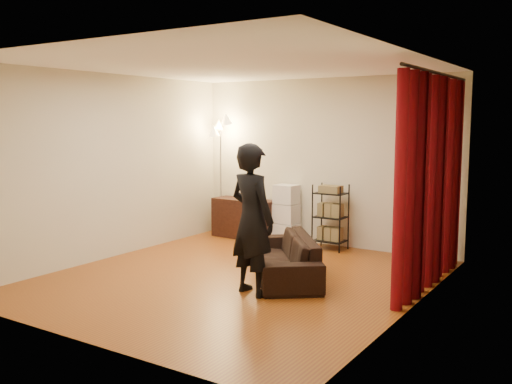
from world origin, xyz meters
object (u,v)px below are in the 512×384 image
Objects in this scene: person at (252,219)px; floor_lamp at (221,177)px; media_cabinet at (245,218)px; wire_shelf at (330,217)px; storage_boxes at (286,213)px; sofa at (283,257)px.

person is 0.86× the size of floor_lamp.
floor_lamp reaches higher than media_cabinet.
wire_shelf is at bearing -69.69° from person.
wire_shelf reaches higher than storage_boxes.
media_cabinet is (-1.88, 2.64, -0.55)m from person.
storage_boxes is (0.78, 0.07, 0.15)m from media_cabinet.
media_cabinet reaches higher than sofa.
floor_lamp is at bearing -175.51° from storage_boxes.
storage_boxes is 0.94× the size of wire_shelf.
floor_lamp is at bearing -173.47° from media_cabinet.
sofa is at bearing -74.23° from wire_shelf.
person reaches higher than media_cabinet.
floor_lamp reaches higher than storage_boxes.
storage_boxes is 0.47× the size of floor_lamp.
sofa is 1.61× the size of media_cabinet.
storage_boxes is (-1.10, 2.71, -0.40)m from person.
floor_lamp is (-0.49, -0.03, 0.69)m from media_cabinet.
sofa is 2.18m from storage_boxes.
media_cabinet is at bearing -175.03° from storage_boxes.
floor_lamp is at bearing -165.78° from sofa.
media_cabinet is at bearing -39.48° from person.
person is (0.05, -0.82, 0.61)m from sofa.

